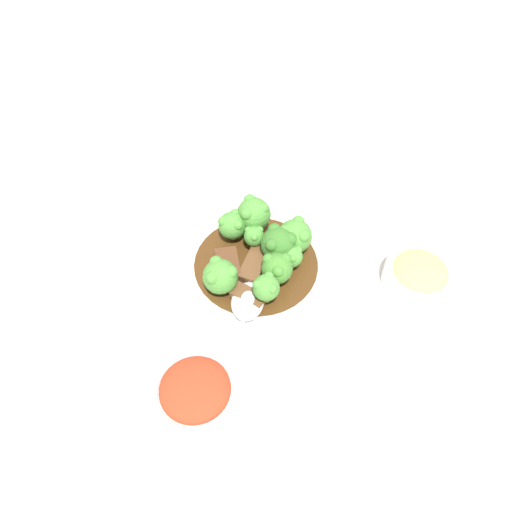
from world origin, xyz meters
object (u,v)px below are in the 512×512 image
at_px(broccoli_floret_1, 292,256).
at_px(sauce_dish, 136,219).
at_px(broccoli_floret_4, 277,268).
at_px(broccoli_floret_6, 220,276).
at_px(broccoli_floret_7, 254,236).
at_px(side_bowl_appetizer, 419,275).
at_px(broccoli_floret_0, 254,214).
at_px(broccoli_floret_5, 295,235).
at_px(beef_strip_1, 228,264).
at_px(broccoli_floret_3, 278,244).
at_px(broccoli_floret_8, 232,225).
at_px(beef_strip_0, 258,264).
at_px(broccoli_floret_2, 266,287).
at_px(main_plate, 256,265).
at_px(beef_strip_2, 247,296).
at_px(serving_spoon, 247,312).
at_px(side_bowl_kimchi, 196,394).

xyz_separation_m(broccoli_floret_1, sauce_dish, (-0.28, 0.07, -0.04)).
distance_m(broccoli_floret_4, broccoli_floret_6, 0.09).
height_order(broccoli_floret_7, side_bowl_appetizer, broccoli_floret_7).
bearing_deg(broccoli_floret_0, broccoli_floret_5, -23.70).
distance_m(beef_strip_1, broccoli_floret_4, 0.08).
relative_size(broccoli_floret_3, broccoli_floret_8, 1.19).
relative_size(broccoli_floret_3, broccoli_floret_4, 1.09).
xyz_separation_m(beef_strip_0, broccoli_floret_1, (0.05, 0.01, 0.02)).
relative_size(broccoli_floret_2, broccoli_floret_7, 1.20).
bearing_deg(beef_strip_0, main_plate, 117.71).
distance_m(main_plate, broccoli_floret_7, 0.05).
distance_m(beef_strip_2, broccoli_floret_0, 0.14).
relative_size(beef_strip_1, side_bowl_appetizer, 0.59).
relative_size(main_plate, beef_strip_2, 5.53).
height_order(beef_strip_2, broccoli_floret_3, broccoli_floret_3).
bearing_deg(broccoli_floret_8, broccoli_floret_2, -58.15).
distance_m(beef_strip_1, beef_strip_2, 0.07).
height_order(beef_strip_0, broccoli_floret_0, broccoli_floret_0).
relative_size(broccoli_floret_1, broccoli_floret_6, 0.76).
height_order(main_plate, broccoli_floret_2, broccoli_floret_2).
xyz_separation_m(broccoli_floret_5, broccoli_floret_6, (-0.10, -0.09, -0.00)).
bearing_deg(broccoli_floret_5, main_plate, -146.48).
xyz_separation_m(broccoli_floret_5, side_bowl_appetizer, (0.20, -0.03, -0.03)).
distance_m(broccoli_floret_6, serving_spoon, 0.07).
relative_size(broccoli_floret_3, side_bowl_kimchi, 0.50).
height_order(main_plate, broccoli_floret_7, broccoli_floret_7).
xyz_separation_m(broccoli_floret_6, sauce_dish, (-0.18, 0.13, -0.04)).
bearing_deg(broccoli_floret_4, broccoli_floret_3, 94.65).
bearing_deg(beef_strip_0, broccoli_floret_4, -34.10).
height_order(beef_strip_2, broccoli_floret_5, broccoli_floret_5).
bearing_deg(sauce_dish, beef_strip_0, -19.15).
xyz_separation_m(main_plate, side_bowl_kimchi, (-0.04, -0.23, 0.02)).
xyz_separation_m(beef_strip_2, broccoli_floret_4, (0.04, 0.04, 0.03)).
bearing_deg(broccoli_floret_8, beef_strip_1, -86.88).
relative_size(main_plate, sauce_dish, 3.89).
distance_m(main_plate, serving_spoon, 0.10).
bearing_deg(broccoli_floret_6, side_bowl_appetizer, 12.98).
distance_m(beef_strip_0, sauce_dish, 0.24).
bearing_deg(broccoli_floret_2, broccoli_floret_3, 84.97).
xyz_separation_m(broccoli_floret_2, broccoli_floret_5, (0.03, 0.11, 0.00)).
relative_size(side_bowl_kimchi, sauce_dish, 1.44).
height_order(beef_strip_2, broccoli_floret_0, broccoli_floret_0).
xyz_separation_m(beef_strip_2, broccoli_floret_1, (0.06, 0.07, 0.02)).
xyz_separation_m(broccoli_floret_8, side_bowl_appetizer, (0.30, -0.03, -0.03)).
height_order(serving_spoon, side_bowl_appetizer, side_bowl_appetizer).
height_order(broccoli_floret_5, broccoli_floret_6, broccoli_floret_5).
distance_m(broccoli_floret_0, side_bowl_appetizer, 0.28).
bearing_deg(broccoli_floret_3, main_plate, -154.63).
xyz_separation_m(beef_strip_1, broccoli_floret_1, (0.10, 0.02, 0.02)).
bearing_deg(beef_strip_0, beef_strip_1, -171.98).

